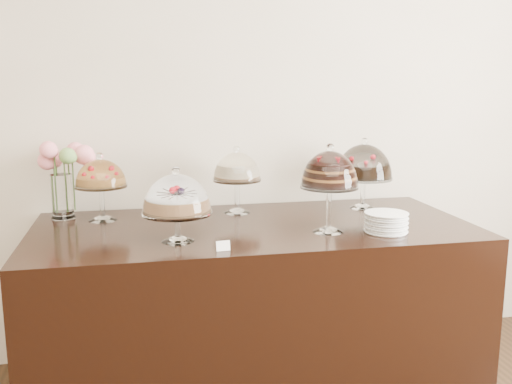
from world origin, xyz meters
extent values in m
cube|color=beige|center=(0.00, 3.00, 1.50)|extent=(5.00, 0.04, 3.00)
cube|color=black|center=(-0.07, 2.45, 0.45)|extent=(2.20, 1.00, 0.90)
cone|color=white|center=(-0.47, 2.23, 0.91)|extent=(0.15, 0.15, 0.02)
cylinder|color=white|center=(-0.47, 2.23, 0.98)|extent=(0.03, 0.03, 0.10)
cylinder|color=white|center=(-0.47, 2.23, 1.03)|extent=(0.32, 0.32, 0.01)
cylinder|color=#A8764A|center=(-0.47, 2.23, 1.07)|extent=(0.26, 0.26, 0.06)
sphere|color=red|center=(-0.40, 2.25, 1.11)|extent=(0.02, 0.02, 0.02)
sphere|color=red|center=(-0.52, 2.28, 1.11)|extent=(0.02, 0.02, 0.02)
sphere|color=red|center=(-0.49, 2.16, 1.11)|extent=(0.02, 0.02, 0.02)
sphere|color=white|center=(-0.47, 2.23, 1.22)|extent=(0.04, 0.04, 0.04)
cone|color=white|center=(0.25, 2.25, 0.91)|extent=(0.15, 0.15, 0.02)
cylinder|color=white|center=(0.25, 2.25, 1.02)|extent=(0.03, 0.03, 0.19)
cylinder|color=white|center=(0.25, 2.25, 1.12)|extent=(0.28, 0.28, 0.01)
cylinder|color=black|center=(0.25, 2.25, 1.18)|extent=(0.21, 0.21, 0.11)
sphere|color=red|center=(0.31, 2.27, 1.25)|extent=(0.02, 0.02, 0.02)
sphere|color=red|center=(0.24, 2.31, 1.25)|extent=(0.02, 0.02, 0.02)
sphere|color=red|center=(0.20, 2.23, 1.25)|extent=(0.02, 0.02, 0.02)
sphere|color=red|center=(0.27, 2.19, 1.25)|extent=(0.02, 0.02, 0.02)
sphere|color=white|center=(0.25, 2.25, 1.31)|extent=(0.04, 0.04, 0.04)
cone|color=white|center=(-0.11, 2.74, 0.91)|extent=(0.15, 0.15, 0.02)
cylinder|color=white|center=(-0.11, 2.74, 1.00)|extent=(0.03, 0.03, 0.15)
cylinder|color=white|center=(-0.11, 2.74, 1.09)|extent=(0.27, 0.27, 0.01)
cylinder|color=#FEECC4|center=(-0.11, 2.74, 1.13)|extent=(0.20, 0.20, 0.07)
sphere|color=white|center=(-0.11, 2.74, 1.25)|extent=(0.04, 0.04, 0.04)
cone|color=white|center=(0.62, 2.71, 0.91)|extent=(0.15, 0.15, 0.02)
cylinder|color=white|center=(0.62, 2.71, 1.00)|extent=(0.03, 0.03, 0.14)
cylinder|color=white|center=(0.62, 2.71, 1.08)|extent=(0.33, 0.33, 0.01)
cylinder|color=black|center=(0.62, 2.71, 1.12)|extent=(0.26, 0.26, 0.07)
sphere|color=red|center=(0.68, 2.73, 1.16)|extent=(0.02, 0.02, 0.02)
sphere|color=red|center=(0.56, 2.76, 1.16)|extent=(0.02, 0.02, 0.02)
sphere|color=red|center=(0.60, 2.64, 1.16)|extent=(0.02, 0.02, 0.02)
sphere|color=white|center=(0.62, 2.71, 1.28)|extent=(0.04, 0.04, 0.04)
cone|color=white|center=(-0.83, 2.71, 0.91)|extent=(0.15, 0.15, 0.02)
cylinder|color=white|center=(-0.83, 2.71, 1.00)|extent=(0.03, 0.03, 0.15)
cylinder|color=white|center=(-0.83, 2.71, 1.08)|extent=(0.27, 0.27, 0.01)
cylinder|color=#CE8A3C|center=(-0.83, 2.71, 1.11)|extent=(0.23, 0.23, 0.04)
sphere|color=red|center=(-0.77, 2.73, 1.14)|extent=(0.02, 0.02, 0.02)
sphere|color=red|center=(-0.81, 2.77, 1.14)|extent=(0.02, 0.02, 0.02)
sphere|color=red|center=(-0.87, 2.75, 1.14)|extent=(0.02, 0.02, 0.02)
sphere|color=red|center=(-0.89, 2.69, 1.14)|extent=(0.02, 0.02, 0.02)
sphere|color=red|center=(-0.84, 2.65, 1.14)|extent=(0.02, 0.02, 0.02)
sphere|color=red|center=(-0.78, 2.67, 1.14)|extent=(0.02, 0.02, 0.02)
sphere|color=white|center=(-0.83, 2.71, 1.24)|extent=(0.04, 0.04, 0.04)
cylinder|color=white|center=(-1.03, 2.80, 1.02)|extent=(0.11, 0.11, 0.24)
cylinder|color=#476B2D|center=(-0.97, 2.81, 1.09)|extent=(0.01, 0.01, 0.29)
sphere|color=pink|center=(-0.91, 2.81, 1.23)|extent=(0.11, 0.11, 0.11)
cylinder|color=#476B2D|center=(-1.00, 2.85, 1.09)|extent=(0.01, 0.01, 0.30)
sphere|color=pink|center=(-0.96, 2.89, 1.24)|extent=(0.10, 0.10, 0.10)
cylinder|color=#476B2D|center=(-1.06, 2.86, 1.07)|extent=(0.01, 0.01, 0.26)
sphere|color=pink|center=(-1.09, 2.91, 1.20)|extent=(0.10, 0.10, 0.10)
cylinder|color=#476B2D|center=(-1.07, 2.80, 1.07)|extent=(0.01, 0.01, 0.27)
sphere|color=pink|center=(-1.10, 2.81, 1.21)|extent=(0.10, 0.10, 0.10)
cylinder|color=#476B2D|center=(-1.06, 2.78, 1.11)|extent=(0.01, 0.01, 0.33)
sphere|color=pink|center=(-1.08, 2.75, 1.27)|extent=(0.09, 0.09, 0.09)
cylinder|color=#476B2D|center=(-1.01, 2.77, 1.09)|extent=(0.01, 0.01, 0.30)
sphere|color=#689146|center=(-0.99, 2.75, 1.24)|extent=(0.09, 0.09, 0.09)
cylinder|color=white|center=(0.52, 2.19, 0.90)|extent=(0.20, 0.20, 0.01)
cylinder|color=white|center=(0.52, 2.19, 0.92)|extent=(0.19, 0.19, 0.01)
cylinder|color=white|center=(0.52, 2.19, 0.93)|extent=(0.20, 0.20, 0.01)
cylinder|color=white|center=(0.52, 2.19, 0.94)|extent=(0.19, 0.19, 0.01)
cylinder|color=white|center=(0.52, 2.19, 0.95)|extent=(0.20, 0.20, 0.01)
cylinder|color=white|center=(0.52, 2.19, 0.96)|extent=(0.19, 0.19, 0.01)
cylinder|color=white|center=(0.52, 2.19, 0.97)|extent=(0.20, 0.20, 0.01)
cylinder|color=white|center=(0.52, 2.19, 0.98)|extent=(0.19, 0.19, 0.01)
cylinder|color=white|center=(0.52, 2.19, 0.99)|extent=(0.20, 0.20, 0.01)
cube|color=white|center=(-0.29, 2.04, 0.92)|extent=(0.06, 0.02, 0.04)
camera|label=1|loc=(-0.63, -0.29, 1.62)|focal=40.00mm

